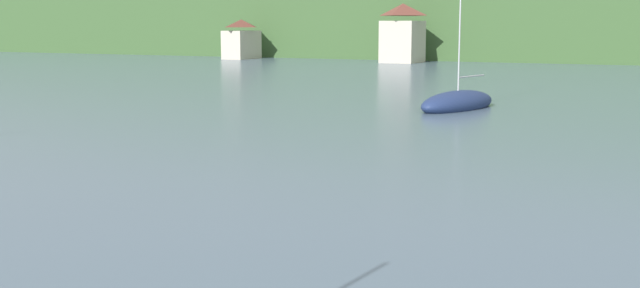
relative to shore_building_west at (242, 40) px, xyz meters
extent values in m
cube|color=#38562D|center=(47.39, 25.95, 5.10)|extent=(352.00, 41.53, 15.45)
cube|color=#BCB29E|center=(0.00, 0.00, -0.69)|extent=(3.09, 5.63, 3.86)
pyramid|color=brown|center=(0.00, 0.00, 2.24)|extent=(3.24, 5.91, 1.08)
cube|color=#BCB29E|center=(23.69, -0.12, -0.05)|extent=(4.26, 5.38, 5.15)
pyramid|color=brown|center=(23.69, -0.12, 3.91)|extent=(4.47, 5.65, 1.49)
ellipsoid|color=navy|center=(45.46, -49.89, -2.30)|extent=(3.76, 7.09, 1.43)
cylinder|color=#B7B7BC|center=(45.46, -49.89, 2.46)|extent=(0.08, 0.08, 8.74)
cylinder|color=#ADADB2|center=(45.80, -48.49, -0.86)|extent=(0.76, 2.81, 0.07)
camera|label=1|loc=(57.73, -92.05, 2.05)|focal=43.54mm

